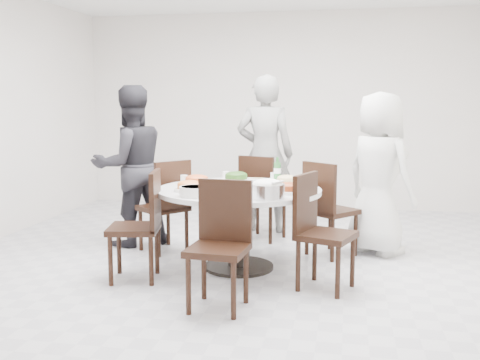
% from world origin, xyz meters
% --- Properties ---
extents(floor, '(6.00, 6.00, 0.01)m').
position_xyz_m(floor, '(0.00, 0.00, 0.00)').
color(floor, silver).
rests_on(floor, ground).
extents(wall_back, '(6.00, 0.01, 2.80)m').
position_xyz_m(wall_back, '(0.00, 3.00, 1.40)').
color(wall_back, white).
rests_on(wall_back, ground).
extents(wall_front, '(6.00, 0.01, 2.80)m').
position_xyz_m(wall_front, '(0.00, -3.00, 1.40)').
color(wall_front, white).
rests_on(wall_front, ground).
extents(dining_table, '(1.50, 1.50, 0.75)m').
position_xyz_m(dining_table, '(-0.13, -0.18, 0.38)').
color(dining_table, white).
rests_on(dining_table, floor).
extents(chair_ne, '(0.59, 0.59, 0.95)m').
position_xyz_m(chair_ne, '(0.70, 0.43, 0.47)').
color(chair_ne, black).
rests_on(chair_ne, floor).
extents(chair_n, '(0.53, 0.53, 0.95)m').
position_xyz_m(chair_n, '(-0.07, 0.97, 0.47)').
color(chair_n, black).
rests_on(chair_n, floor).
extents(chair_nw, '(0.59, 0.59, 0.95)m').
position_xyz_m(chair_nw, '(-1.01, 0.27, 0.47)').
color(chair_nw, black).
rests_on(chair_nw, floor).
extents(chair_sw, '(0.49, 0.49, 0.95)m').
position_xyz_m(chair_sw, '(-0.95, -0.68, 0.47)').
color(chair_sw, black).
rests_on(chair_sw, floor).
extents(chair_s, '(0.45, 0.45, 0.95)m').
position_xyz_m(chair_s, '(-0.09, -1.22, 0.47)').
color(chair_s, black).
rests_on(chair_s, floor).
extents(chair_se, '(0.54, 0.54, 0.95)m').
position_xyz_m(chair_se, '(0.68, -0.62, 0.47)').
color(chair_se, black).
rests_on(chair_se, floor).
extents(diner_right, '(0.93, 0.93, 1.63)m').
position_xyz_m(diner_right, '(1.15, 0.60, 0.82)').
color(diner_right, silver).
rests_on(diner_right, floor).
extents(diner_middle, '(0.67, 0.44, 1.84)m').
position_xyz_m(diner_middle, '(-0.12, 1.37, 0.92)').
color(diner_middle, black).
rests_on(diner_middle, floor).
extents(diner_left, '(1.05, 1.03, 1.71)m').
position_xyz_m(diner_left, '(-1.43, 0.47, 0.85)').
color(diner_left, black).
rests_on(diner_left, floor).
extents(dish_greens, '(0.28, 0.28, 0.07)m').
position_xyz_m(dish_greens, '(-0.24, 0.27, 0.79)').
color(dish_greens, white).
rests_on(dish_greens, dining_table).
extents(dish_pale, '(0.23, 0.23, 0.06)m').
position_xyz_m(dish_pale, '(0.27, 0.13, 0.78)').
color(dish_pale, white).
rests_on(dish_pale, dining_table).
extents(dish_orange, '(0.28, 0.28, 0.08)m').
position_xyz_m(dish_orange, '(-0.56, -0.04, 0.79)').
color(dish_orange, white).
rests_on(dish_orange, dining_table).
extents(dish_redbrown, '(0.25, 0.25, 0.06)m').
position_xyz_m(dish_redbrown, '(0.34, -0.36, 0.78)').
color(dish_redbrown, white).
rests_on(dish_redbrown, dining_table).
extents(dish_tofu, '(0.27, 0.27, 0.07)m').
position_xyz_m(dish_tofu, '(-0.53, -0.42, 0.78)').
color(dish_tofu, white).
rests_on(dish_tofu, dining_table).
extents(rice_bowl, '(0.28, 0.28, 0.12)m').
position_xyz_m(rice_bowl, '(0.20, -0.66, 0.81)').
color(rice_bowl, silver).
rests_on(rice_bowl, dining_table).
extents(soup_bowl, '(0.27, 0.27, 0.08)m').
position_xyz_m(soup_bowl, '(-0.41, -0.66, 0.79)').
color(soup_bowl, white).
rests_on(soup_bowl, dining_table).
extents(beverage_bottle, '(0.07, 0.07, 0.24)m').
position_xyz_m(beverage_bottle, '(0.16, 0.35, 0.87)').
color(beverage_bottle, '#29672E').
rests_on(beverage_bottle, dining_table).
extents(tea_cups, '(0.07, 0.07, 0.08)m').
position_xyz_m(tea_cups, '(-0.15, 0.43, 0.79)').
color(tea_cups, white).
rests_on(tea_cups, dining_table).
extents(chopsticks, '(0.24, 0.04, 0.01)m').
position_xyz_m(chopsticks, '(-0.11, 0.47, 0.76)').
color(chopsticks, tan).
rests_on(chopsticks, dining_table).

